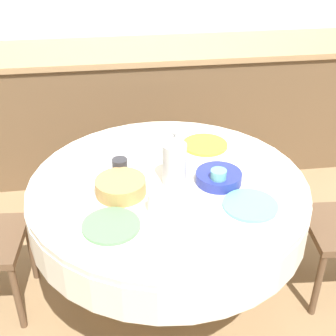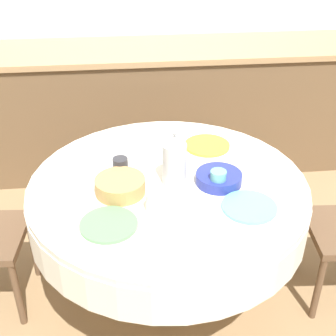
{
  "view_description": "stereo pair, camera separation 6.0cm",
  "coord_description": "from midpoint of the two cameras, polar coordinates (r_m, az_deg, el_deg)",
  "views": [
    {
      "loc": [
        -0.25,
        -1.83,
        1.96
      ],
      "look_at": [
        0.0,
        0.0,
        0.83
      ],
      "focal_mm": 50.0,
      "sensor_mm": 36.0,
      "label": 1
    },
    {
      "loc": [
        -0.19,
        -1.84,
        1.96
      ],
      "look_at": [
        0.0,
        0.0,
        0.83
      ],
      "focal_mm": 50.0,
      "sensor_mm": 36.0,
      "label": 2
    }
  ],
  "objects": [
    {
      "name": "plate_near_right",
      "position": [
        2.08,
        9.19,
        -4.51
      ],
      "size": [
        0.24,
        0.24,
        0.01
      ],
      "primitive_type": "cylinder",
      "color": "#60BCB7",
      "rests_on": "dining_table"
    },
    {
      "name": "plate_far_left",
      "position": [
        2.44,
        -8.37,
        1.56
      ],
      "size": [
        0.24,
        0.24,
        0.01
      ],
      "primitive_type": "cylinder",
      "color": "white",
      "rests_on": "dining_table"
    },
    {
      "name": "cup_far_left",
      "position": [
        2.25,
        -6.62,
        0.01
      ],
      "size": [
        0.07,
        0.07,
        0.1
      ],
      "primitive_type": "cylinder",
      "color": "#28282D",
      "rests_on": "dining_table"
    },
    {
      "name": "fruit_bowl",
      "position": [
        2.21,
        5.43,
        -1.16
      ],
      "size": [
        0.22,
        0.22,
        0.05
      ],
      "primitive_type": "cylinder",
      "color": "navy",
      "rests_on": "dining_table"
    },
    {
      "name": "kitchen_counter",
      "position": [
        3.62,
        -3.67,
        7.28
      ],
      "size": [
        3.24,
        0.64,
        0.95
      ],
      "color": "brown",
      "rests_on": "ground_plane"
    },
    {
      "name": "plate_far_right",
      "position": [
        2.52,
        3.85,
        2.83
      ],
      "size": [
        0.24,
        0.24,
        0.01
      ],
      "primitive_type": "cylinder",
      "color": "yellow",
      "rests_on": "dining_table"
    },
    {
      "name": "cup_near_right",
      "position": [
        2.16,
        5.36,
        -1.37
      ],
      "size": [
        0.07,
        0.07,
        0.1
      ],
      "primitive_type": "cylinder",
      "color": "#5BA39E",
      "rests_on": "dining_table"
    },
    {
      "name": "ground_plane",
      "position": [
        2.7,
        -0.66,
        -15.14
      ],
      "size": [
        12.0,
        12.0,
        0.0
      ],
      "primitive_type": "plane",
      "color": "#8E704C"
    },
    {
      "name": "cup_near_left",
      "position": [
        2.0,
        -2.28,
        -4.26
      ],
      "size": [
        0.07,
        0.07,
        0.1
      ],
      "primitive_type": "cylinder",
      "color": "white",
      "rests_on": "dining_table"
    },
    {
      "name": "dining_table",
      "position": [
        2.28,
        -0.75,
        -4.36
      ],
      "size": [
        1.33,
        1.33,
        0.75
      ],
      "color": "tan",
      "rests_on": "ground_plane"
    },
    {
      "name": "bread_basket",
      "position": [
        2.13,
        -6.59,
        -2.29
      ],
      "size": [
        0.23,
        0.23,
        0.07
      ],
      "primitive_type": "cylinder",
      "color": "#AD844C",
      "rests_on": "dining_table"
    },
    {
      "name": "cup_far_right",
      "position": [
        2.39,
        -0.08,
        2.27
      ],
      "size": [
        0.07,
        0.07,
        0.1
      ],
      "primitive_type": "cylinder",
      "color": "#DBB766",
      "rests_on": "dining_table"
    },
    {
      "name": "plate_near_left",
      "position": [
        1.95,
        -7.83,
        -6.98
      ],
      "size": [
        0.24,
        0.24,
        0.01
      ],
      "primitive_type": "cylinder",
      "color": "#5BA85B",
      "rests_on": "dining_table"
    },
    {
      "name": "coffee_carafe",
      "position": [
        2.14,
        -0.01,
        0.96
      ],
      "size": [
        0.11,
        0.11,
        0.29
      ],
      "color": "#B2B2B7",
      "rests_on": "dining_table"
    }
  ]
}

